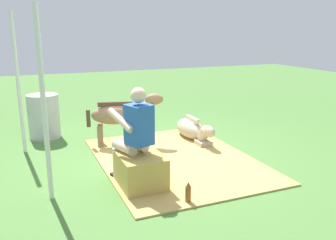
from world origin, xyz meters
TOP-DOWN VIEW (x-y plane):
  - ground_plane at (0.00, 0.00)m, footprint 24.00×24.00m
  - hay_patch at (-0.21, -0.23)m, footprint 3.06×2.30m
  - hay_bale at (-0.95, 0.58)m, footprint 0.64×0.55m
  - person_seated at (-0.79, 0.62)m, footprint 0.72×0.55m
  - pony_standing at (0.84, 0.35)m, footprint 0.56×1.32m
  - pony_lying at (0.68, -0.98)m, footprint 1.33×0.41m
  - soda_bottle at (-1.60, 0.21)m, footprint 0.07×0.07m
  - water_barrel at (1.86, 1.57)m, footprint 0.58×0.58m
  - tent_pole_left at (-0.83, 1.71)m, footprint 0.06×0.06m
  - tent_pole_right at (1.12, 1.96)m, footprint 0.06×0.06m

SIDE VIEW (x-z plane):
  - ground_plane at x=0.00m, z-range 0.00..0.00m
  - hay_patch at x=-0.21m, z-range 0.00..0.02m
  - soda_bottle at x=-1.60m, z-range 0.00..0.27m
  - pony_lying at x=0.68m, z-range -0.02..0.40m
  - hay_bale at x=-0.95m, z-range 0.00..0.44m
  - water_barrel at x=1.86m, z-range 0.00..0.83m
  - pony_standing at x=0.84m, z-range 0.10..1.02m
  - person_seated at x=-0.79m, z-range 0.06..1.38m
  - tent_pole_left at x=-0.83m, z-range 0.00..2.31m
  - tent_pole_right at x=1.12m, z-range 0.00..2.31m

